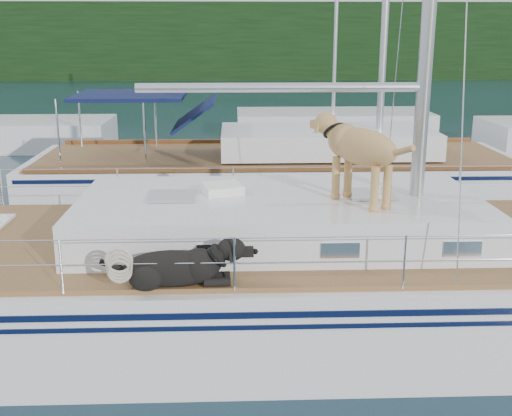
{
  "coord_description": "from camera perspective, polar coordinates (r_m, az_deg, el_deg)",
  "views": [
    {
      "loc": [
        0.19,
        -8.07,
        3.9
      ],
      "look_at": [
        0.5,
        0.2,
        1.6
      ],
      "focal_mm": 45.0,
      "sensor_mm": 36.0,
      "label": 1
    }
  ],
  "objects": [
    {
      "name": "ground",
      "position": [
        8.96,
        -3.2,
        -10.28
      ],
      "size": [
        120.0,
        120.0,
        0.0
      ],
      "primitive_type": "plane",
      "color": "black",
      "rests_on": "ground"
    },
    {
      "name": "bg_boat_center",
      "position": [
        24.61,
        6.83,
        7.39
      ],
      "size": [
        7.2,
        3.0,
        11.65
      ],
      "color": "silver",
      "rests_on": "ground"
    },
    {
      "name": "main_sailboat",
      "position": [
        8.68,
        -2.57,
        -6.23
      ],
      "size": [
        12.0,
        3.8,
        14.01
      ],
      "color": "silver",
      "rests_on": "ground"
    },
    {
      "name": "shore_bank",
      "position": [
        54.37,
        -2.4,
        12.07
      ],
      "size": [
        92.0,
        1.0,
        1.2
      ],
      "primitive_type": "cube",
      "color": "#595147",
      "rests_on": "ground"
    },
    {
      "name": "tree_line",
      "position": [
        53.07,
        -2.44,
        14.57
      ],
      "size": [
        90.0,
        3.0,
        6.0
      ],
      "primitive_type": "cube",
      "color": "black",
      "rests_on": "ground"
    },
    {
      "name": "neighbor_sailboat",
      "position": [
        14.87,
        2.05,
        2.82
      ],
      "size": [
        11.0,
        3.5,
        13.3
      ],
      "color": "silver",
      "rests_on": "ground"
    }
  ]
}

